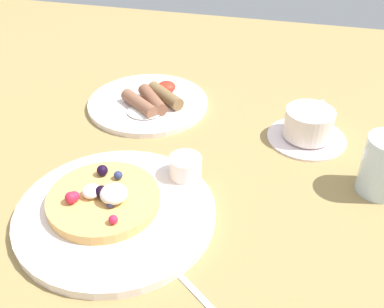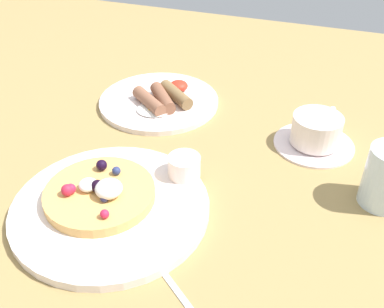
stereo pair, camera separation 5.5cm
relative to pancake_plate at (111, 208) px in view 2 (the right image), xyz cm
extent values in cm
cube|color=#9A7F4B|center=(7.77, 11.97, -2.19)|extent=(193.89, 149.27, 3.00)
cylinder|color=white|center=(0.00, 0.00, 0.00)|extent=(28.80, 28.80, 1.39)
cylinder|color=#E1A859|center=(-1.98, 0.69, 1.49)|extent=(16.22, 16.22, 1.59)
sphere|color=black|center=(-1.98, 0.42, 3.22)|extent=(1.88, 1.88, 1.88)
sphere|color=navy|center=(-0.02, -1.25, 2.87)|extent=(1.18, 1.18, 1.18)
sphere|color=#CC2144|center=(1.55, -4.07, 2.92)|extent=(1.27, 1.27, 1.27)
sphere|color=black|center=(-3.88, 5.13, 3.12)|extent=(1.68, 1.68, 1.68)
sphere|color=#C42244|center=(-5.43, -1.20, 3.05)|extent=(1.53, 1.53, 1.53)
sphere|color=red|center=(-5.66, -1.69, 3.15)|extent=(1.73, 1.73, 1.73)
sphere|color=navy|center=(-1.24, 4.82, 2.94)|extent=(1.31, 1.31, 1.31)
ellipsoid|color=white|center=(-3.46, 0.35, 3.11)|extent=(2.75, 2.75, 1.65)
ellipsoid|color=white|center=(-0.02, 0.23, 3.46)|extent=(3.93, 3.93, 2.36)
cylinder|color=white|center=(7.81, 9.99, 2.37)|extent=(5.09, 5.09, 3.35)
cylinder|color=#5D2D06|center=(7.81, 9.99, 3.04)|extent=(4.17, 4.17, 0.40)
cylinder|color=white|center=(-5.61, 31.50, -0.16)|extent=(23.96, 23.96, 1.06)
cylinder|color=brown|center=(-2.16, 32.21, 1.63)|extent=(8.74, 7.87, 2.52)
cylinder|color=brown|center=(-4.16, 30.12, 1.63)|extent=(7.83, 8.77, 2.52)
cylinder|color=brown|center=(-6.16, 28.02, 1.63)|extent=(8.87, 7.68, 2.52)
ellipsoid|color=white|center=(-4.81, 26.77, 0.67)|extent=(6.65, 5.65, 0.60)
sphere|color=yellow|center=(-4.81, 26.77, 1.17)|extent=(2.00, 2.00, 2.00)
ellipsoid|color=red|center=(-3.13, 36.28, 1.41)|extent=(3.77, 3.77, 2.07)
cylinder|color=white|center=(25.82, 26.97, -0.30)|extent=(14.02, 14.02, 0.79)
cylinder|color=white|center=(25.82, 26.97, 2.62)|extent=(8.57, 8.57, 5.05)
torus|color=white|center=(27.62, 31.94, 2.87)|extent=(1.99, 3.69, 3.63)
cylinder|color=brown|center=(25.82, 26.97, 4.24)|extent=(7.29, 7.29, 0.40)
cube|color=silver|center=(13.19, -9.22, -0.54)|extent=(8.79, 7.09, 0.30)
camera|label=1|loc=(22.06, -43.46, 45.20)|focal=42.35mm
camera|label=2|loc=(27.31, -41.89, 45.20)|focal=42.35mm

